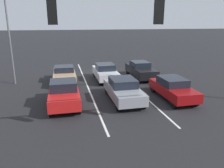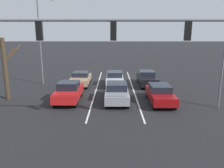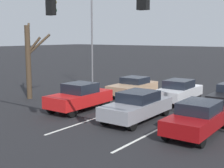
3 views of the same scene
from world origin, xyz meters
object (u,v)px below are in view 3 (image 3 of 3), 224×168
Objects in this scene: car_red_rightlane_front at (80,97)px; car_tan_rightlane_second at (133,86)px; car_maroon_leftlane_front at (198,117)px; traffic_signal_gantry at (12,20)px; street_lamp_right_shoulder at (94,27)px; car_gray_midlane_front at (137,106)px; car_silver_midlane_second at (179,91)px; bare_tree_near at (29,59)px.

car_red_rightlane_front is 5.74m from car_tan_rightlane_second.
car_red_rightlane_front reaches higher than car_maroon_leftlane_front.
street_lamp_right_shoulder reaches higher than traffic_signal_gantry.
car_gray_midlane_front is 6.80m from car_tan_rightlane_second.
car_silver_midlane_second is (-3.77, -5.61, -0.05)m from car_red_rightlane_front.
car_red_rightlane_front is 6.76m from car_silver_midlane_second.
car_silver_midlane_second reaches higher than car_maroon_leftlane_front.
car_maroon_leftlane_front is 7.36m from car_red_rightlane_front.
street_lamp_right_shoulder is (5.23, -11.56, 0.13)m from traffic_signal_gantry.
car_red_rightlane_front is at bearing 122.49° from street_lamp_right_shoulder.
car_red_rightlane_front reaches higher than car_silver_midlane_second.
car_maroon_leftlane_front is 8.97m from traffic_signal_gantry.
car_tan_rightlane_second is at bearing -2.16° from car_silver_midlane_second.
car_red_rightlane_front is at bearing 56.08° from car_silver_midlane_second.
car_silver_midlane_second is (0.14, -5.51, -0.00)m from car_gray_midlane_front.
street_lamp_right_shoulder is at bearing -57.51° from car_red_rightlane_front.
street_lamp_right_shoulder is (3.87, -6.08, 4.28)m from car_red_rightlane_front.
street_lamp_right_shoulder is at bearing -4.77° from car_tan_rightlane_second.
bare_tree_near is at bearing 75.84° from street_lamp_right_shoulder.
car_gray_midlane_front is 1.09× the size of car_red_rightlane_front.
bare_tree_near is at bearing -4.40° from car_maroon_leftlane_front.
car_silver_midlane_second is at bearing 177.84° from car_tan_rightlane_second.
car_maroon_leftlane_front is 0.82× the size of bare_tree_near.
street_lamp_right_shoulder is (7.64, -0.47, 4.33)m from car_silver_midlane_second.
traffic_signal_gantry is at bearing 136.98° from bare_tree_near.
traffic_signal_gantry is at bearing 65.38° from car_gray_midlane_front.
bare_tree_near reaches higher than car_red_rightlane_front.
car_tan_rightlane_second is 1.04× the size of car_silver_midlane_second.
traffic_signal_gantry is (5.99, 5.18, 4.21)m from car_maroon_leftlane_front.
traffic_signal_gantry is (2.56, 5.58, 4.20)m from car_gray_midlane_front.
car_gray_midlane_front is at bearing -114.62° from traffic_signal_gantry.
traffic_signal_gantry reaches higher than bare_tree_near.
car_tan_rightlane_second is 0.49× the size of street_lamp_right_shoulder.
car_silver_midlane_second reaches higher than car_tan_rightlane_second.
car_red_rightlane_front is 0.79× the size of bare_tree_near.
street_lamp_right_shoulder is (11.22, -6.38, 4.34)m from car_maroon_leftlane_front.
bare_tree_near is (1.37, 5.41, -2.28)m from street_lamp_right_shoulder.
car_gray_midlane_front is 0.86× the size of bare_tree_near.
car_tan_rightlane_second is 12.07m from traffic_signal_gantry.
street_lamp_right_shoulder reaches higher than bare_tree_near.
street_lamp_right_shoulder is 6.03m from bare_tree_near.
car_silver_midlane_second is 12.10m from traffic_signal_gantry.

